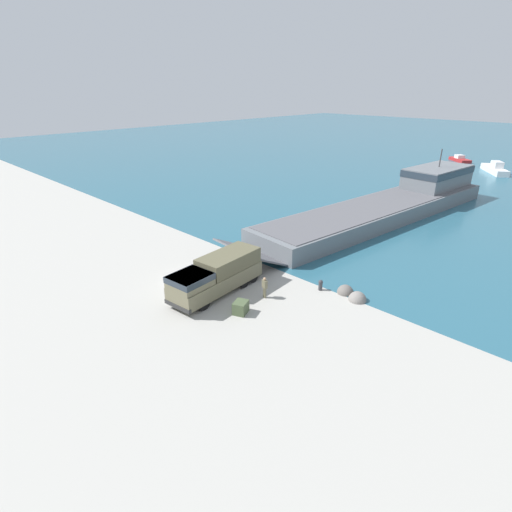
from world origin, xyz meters
TOP-DOWN VIEW (x-y plane):
  - ground_plane at (0.00, 0.00)m, footprint 240.00×240.00m
  - landing_craft at (2.54, 29.94)m, footprint 10.89×41.55m
  - military_truck at (2.40, 0.32)m, footprint 3.35×8.42m
  - soldier_on_ramp at (5.65, 2.31)m, footprint 0.48×0.33m
  - moored_boat_a at (3.87, 66.39)m, footprint 6.55×8.18m
  - moored_boat_b at (-5.10, 74.58)m, footprint 5.45×5.19m
  - mooring_bollard at (7.97, 6.28)m, footprint 0.36×0.36m
  - cargo_crate at (5.97, -0.52)m, footprint 1.25×1.35m
  - shoreline_rock_a at (9.66, 7.26)m, footprint 1.30×1.30m
  - shoreline_rock_b at (10.95, 6.90)m, footprint 1.37×1.37m

SIDE VIEW (x-z plane):
  - ground_plane at x=0.00m, z-range 0.00..0.00m
  - shoreline_rock_a at x=9.66m, z-range -0.65..0.65m
  - shoreline_rock_b at x=10.95m, z-range -0.68..0.68m
  - moored_boat_b at x=-5.10m, z-range -0.22..1.09m
  - cargo_crate at x=5.97m, z-range 0.00..0.90m
  - mooring_bollard at x=7.97m, z-range 0.04..0.90m
  - moored_boat_a at x=3.87m, z-range -0.37..1.82m
  - soldier_on_ramp at x=5.65m, z-range 0.13..1.83m
  - military_truck at x=2.40m, z-range 0.12..2.95m
  - landing_craft at x=2.54m, z-range -1.89..5.18m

